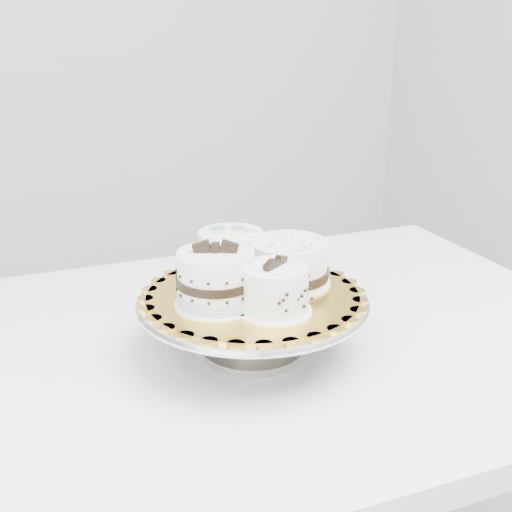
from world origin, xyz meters
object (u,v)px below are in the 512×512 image
cake_stand (253,314)px  cake_ribbon (289,264)px  cake_board (253,295)px  cake_dots (231,254)px  cake_banded (216,281)px  table (241,379)px  cake_swirl (275,290)px

cake_stand → cake_ribbon: (0.07, 0.01, 0.06)m
cake_ribbon → cake_stand: bearing=-151.8°
cake_board → cake_dots: size_ratio=2.35×
cake_stand → cake_board: 0.03m
cake_banded → cake_ribbon: size_ratio=0.97×
table → cake_banded: size_ratio=9.02×
cake_board → cake_ribbon: 0.08m
cake_stand → cake_banded: size_ratio=2.30×
cake_swirl → cake_dots: bearing=61.2°
cake_ribbon → cake_board: bearing=-151.8°
cake_ribbon → cake_dots: bearing=154.9°
cake_banded → cake_ribbon: (0.13, 0.01, -0.00)m
cake_stand → cake_banded: bearing=-174.9°
cake_stand → cake_ribbon: bearing=6.3°
cake_swirl → cake_dots: (0.01, 0.14, 0.01)m
cake_stand → cake_dots: size_ratio=2.56×
cake_stand → cake_dots: bearing=85.4°
cake_swirl → cake_dots: size_ratio=0.90×
cake_board → cake_swirl: 0.08m
table → cake_swirl: bearing=-87.1°
cake_ribbon → cake_banded: bearing=-152.4°
cake_banded → cake_dots: (0.07, 0.08, 0.00)m
table → cake_swirl: (-0.01, -0.12, 0.20)m
cake_board → cake_banded: 0.07m
cake_banded → cake_ribbon: 0.13m
cake_dots → cake_ribbon: size_ratio=0.87×
table → cake_banded: 0.23m
table → cake_dots: (-0.00, 0.02, 0.21)m
table → cake_banded: cake_banded is taller
table → cake_dots: bearing=106.8°
cake_swirl → cake_stand: bearing=61.2°
cake_stand → cake_dots: cake_dots is taller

